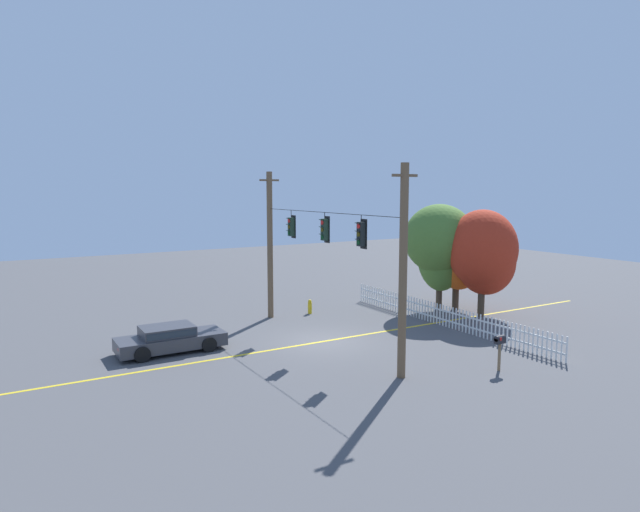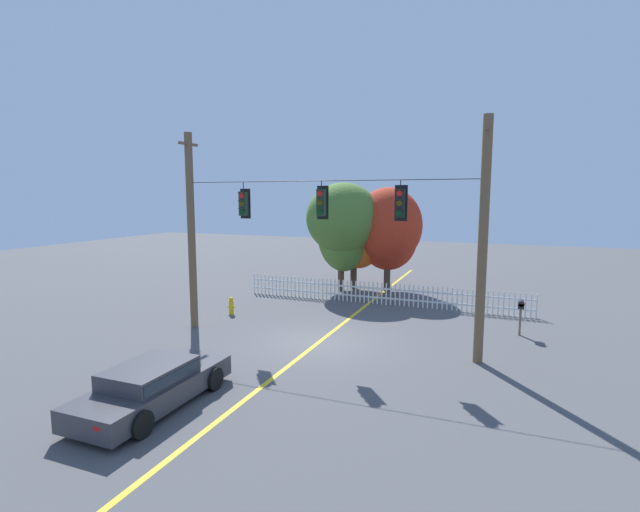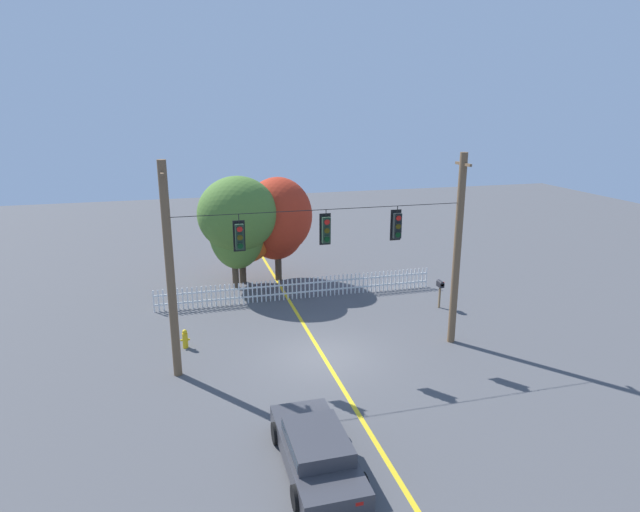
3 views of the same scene
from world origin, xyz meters
name	(u,v)px [view 2 (image 2 of 3)]	position (x,y,z in m)	size (l,w,h in m)	color
ground	(319,342)	(0.00, 0.00, 0.00)	(80.00, 80.00, 0.00)	#4C4C4F
lane_centerline_stripe	(319,342)	(0.00, 0.00, 0.00)	(0.16, 36.00, 0.01)	gold
signal_support_span	(319,235)	(0.00, 0.00, 3.98)	(11.41, 1.10, 7.84)	brown
traffic_signal_northbound_primary	(244,204)	(-3.09, 0.01, 5.07)	(0.43, 0.38, 1.39)	black
traffic_signal_westbound_side	(322,202)	(0.09, 0.01, 5.13)	(0.43, 0.38, 1.36)	black
traffic_signal_southbound_primary	(400,203)	(2.91, 0.01, 5.13)	(0.43, 0.38, 1.37)	black
white_picket_fence	(380,293)	(0.54, 6.71, 0.55)	(14.27, 0.06, 1.09)	white
autumn_maple_near_fence	(344,225)	(-2.16, 9.16, 3.76)	(4.15, 4.00, 6.10)	#473828
autumn_maple_mid	(355,235)	(-1.88, 10.17, 3.14)	(3.60, 3.14, 4.93)	#473828
autumn_oak_far_east	(388,231)	(0.11, 10.05, 3.44)	(3.78, 3.74, 5.84)	#473828
parked_car	(153,384)	(-1.98, -6.46, 0.60)	(1.91, 4.49, 1.15)	#38383D
fire_hydrant	(231,306)	(-5.23, 2.26, 0.39)	(0.38, 0.22, 0.80)	gold
roadside_mailbox	(521,307)	(6.89, 3.68, 1.13)	(0.25, 0.44, 1.39)	brown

